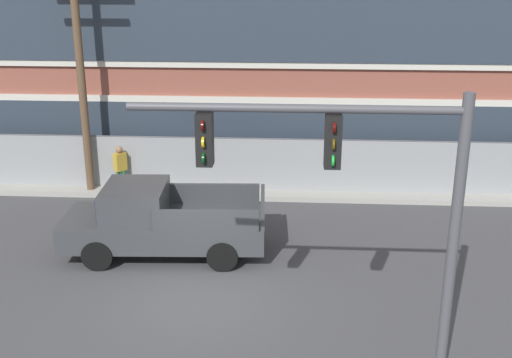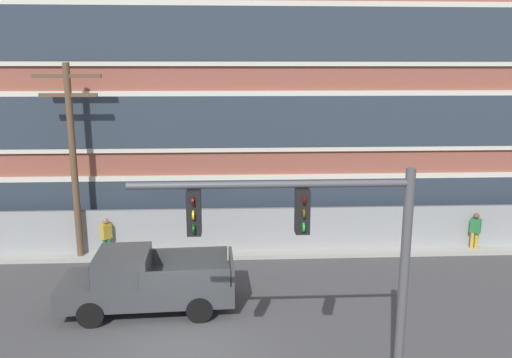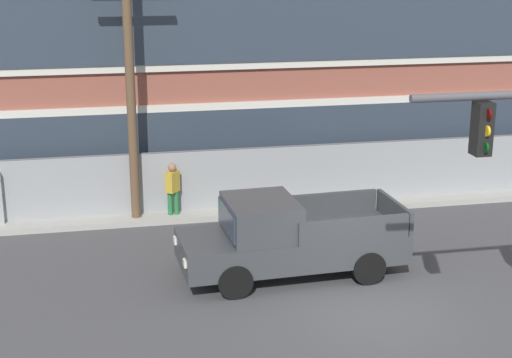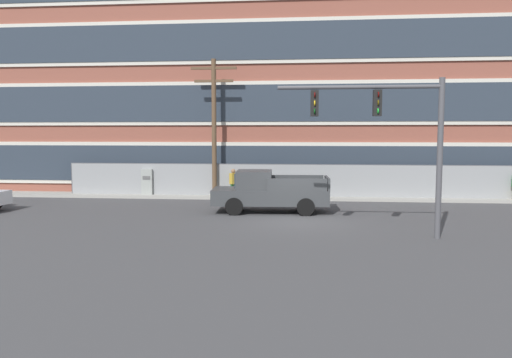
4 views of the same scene
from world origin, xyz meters
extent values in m
plane|color=#424244|center=(0.00, 0.00, 0.00)|extent=(160.00, 160.00, 0.00)
cube|color=#9E9B93|center=(0.00, 7.37, 0.08)|extent=(80.00, 1.64, 0.16)
cube|color=beige|center=(-2.33, 8.13, 1.91)|extent=(42.57, 0.10, 2.50)
cube|color=#2D3844|center=(-2.33, 8.07, 1.91)|extent=(40.72, 0.06, 2.09)
cube|color=beige|center=(-2.33, 8.13, 5.39)|extent=(42.57, 0.10, 2.50)
cube|color=#2D3844|center=(-2.33, 8.07, 5.39)|extent=(40.72, 0.06, 2.09)
cube|color=gray|center=(2.28, 7.30, 0.97)|extent=(31.03, 0.04, 1.93)
cylinder|color=#4C4C51|center=(2.28, 7.30, 1.93)|extent=(31.03, 0.05, 0.05)
cylinder|color=#4C4C51|center=(4.94, -2.80, 2.78)|extent=(0.20, 0.20, 5.55)
cylinder|color=#4C4C51|center=(2.14, -2.80, 5.25)|extent=(5.60, 0.14, 0.14)
cube|color=black|center=(2.79, -2.80, 4.70)|extent=(0.28, 0.32, 0.90)
cylinder|color=#4B0807|center=(2.79, -2.98, 4.98)|extent=(0.04, 0.18, 0.18)
cylinder|color=#503E08|center=(2.79, -2.98, 4.70)|extent=(0.04, 0.18, 0.18)
cylinder|color=green|center=(2.79, -2.98, 4.42)|extent=(0.04, 0.18, 0.18)
cube|color=black|center=(0.64, -2.80, 4.70)|extent=(0.28, 0.32, 0.90)
cylinder|color=#4B0807|center=(0.64, -2.98, 4.98)|extent=(0.04, 0.18, 0.18)
cylinder|color=gold|center=(0.64, -2.98, 4.70)|extent=(0.04, 0.18, 0.18)
cylinder|color=#0A4011|center=(0.64, -2.98, 4.42)|extent=(0.04, 0.18, 0.18)
cube|color=#383A3D|center=(-1.27, 2.47, 0.75)|extent=(5.43, 2.34, 0.70)
cube|color=#383A3D|center=(-2.02, 2.43, 1.52)|extent=(1.69, 1.99, 0.84)
cube|color=#283342|center=(-2.84, 2.39, 1.52)|extent=(0.14, 1.70, 0.63)
cube|color=#383A3D|center=(-0.03, 1.55, 1.38)|extent=(2.67, 0.25, 0.56)
cube|color=#383A3D|center=(-0.12, 3.51, 1.38)|extent=(2.67, 0.25, 0.56)
cube|color=#383A3D|center=(1.35, 2.60, 1.38)|extent=(0.20, 2.00, 0.56)
cylinder|color=black|center=(-2.82, 1.44, 0.40)|extent=(0.81, 0.30, 0.80)
cylinder|color=black|center=(-2.92, 3.35, 0.40)|extent=(0.81, 0.30, 0.80)
cylinder|color=black|center=(0.37, 1.59, 0.40)|extent=(0.81, 0.30, 0.80)
cylinder|color=black|center=(0.28, 3.51, 0.40)|extent=(0.81, 0.30, 0.80)
cube|color=white|center=(-3.92, 1.61, 0.85)|extent=(0.07, 0.24, 0.16)
cube|color=white|center=(-3.99, 3.07, 0.85)|extent=(0.07, 0.24, 0.16)
cylinder|color=brown|center=(-4.73, 6.98, 3.87)|extent=(0.26, 0.26, 7.74)
cylinder|color=#236B38|center=(-3.75, 6.97, 0.42)|extent=(0.14, 0.14, 0.85)
cylinder|color=#236B38|center=(-3.57, 6.97, 0.42)|extent=(0.14, 0.14, 0.85)
cube|color=#B7932D|center=(-3.66, 6.97, 1.15)|extent=(0.44, 0.46, 0.60)
sphere|color=#8C6647|center=(-3.66, 6.97, 1.57)|extent=(0.24, 0.24, 0.24)
camera|label=1|loc=(2.14, -13.15, 7.59)|focal=45.00mm
camera|label=2|loc=(1.40, -12.32, 7.45)|focal=35.00mm
camera|label=3|loc=(-5.57, -14.51, 7.61)|focal=55.00mm
camera|label=4|loc=(0.33, -20.48, 3.65)|focal=35.00mm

